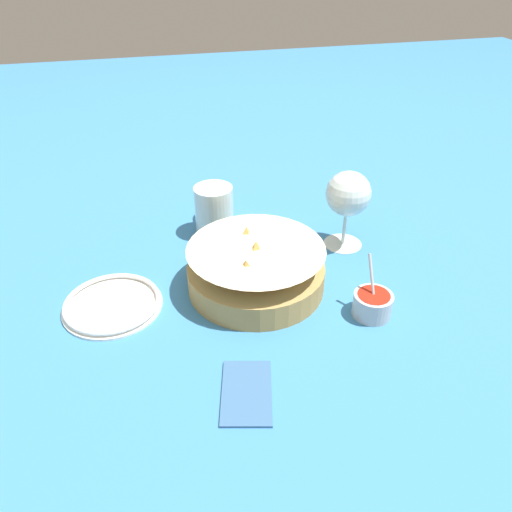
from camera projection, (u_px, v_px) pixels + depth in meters
name	position (u px, v px, depth m)	size (l,w,h in m)	color
ground_plane	(251.00, 301.00, 0.88)	(4.00, 4.00, 0.00)	teal
food_basket	(256.00, 270.00, 0.90)	(0.25, 0.25, 0.10)	#B2894C
sauce_cup	(373.00, 303.00, 0.84)	(0.07, 0.07, 0.10)	#B7B7BC
wine_glass	(348.00, 196.00, 0.98)	(0.09, 0.09, 0.16)	silver
beer_mug	(214.00, 211.00, 1.06)	(0.12, 0.08, 0.11)	silver
side_plate	(112.00, 304.00, 0.87)	(0.17, 0.17, 0.01)	white
napkin	(247.00, 391.00, 0.71)	(0.13, 0.10, 0.01)	#38608E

